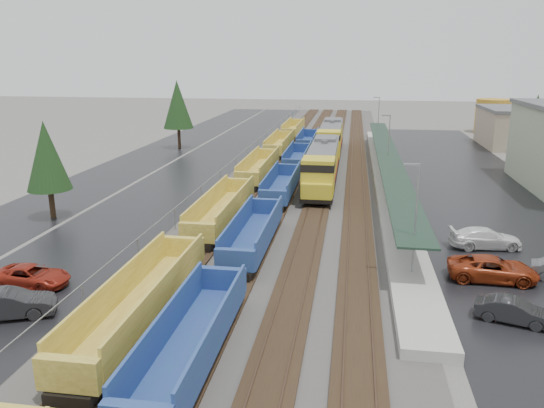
{
  "coord_description": "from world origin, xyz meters",
  "views": [
    {
      "loc": [
        5.3,
        -13.6,
        14.31
      ],
      "look_at": [
        -1.49,
        30.63,
        2.0
      ],
      "focal_mm": 35.0,
      "sensor_mm": 36.0,
      "label": 1
    }
  ],
  "objects": [
    {
      "name": "ballast_strip",
      "position": [
        0.0,
        60.0,
        0.04
      ],
      "size": [
        20.0,
        160.0,
        0.08
      ],
      "primitive_type": "cube",
      "color": "#302D2B",
      "rests_on": "ground"
    },
    {
      "name": "trackbed",
      "position": [
        -0.0,
        60.0,
        0.16
      ],
      "size": [
        14.6,
        160.0,
        0.22
      ],
      "color": "black",
      "rests_on": "ground"
    },
    {
      "name": "west_parking_lot",
      "position": [
        -15.0,
        60.0,
        0.01
      ],
      "size": [
        10.0,
        160.0,
        0.02
      ],
      "primitive_type": "cube",
      "color": "black",
      "rests_on": "ground"
    },
    {
      "name": "west_road",
      "position": [
        -25.0,
        60.0,
        0.01
      ],
      "size": [
        9.0,
        160.0,
        0.02
      ],
      "primitive_type": "cube",
      "color": "black",
      "rests_on": "ground"
    },
    {
      "name": "east_commuter_lot",
      "position": [
        19.0,
        50.0,
        0.01
      ],
      "size": [
        16.0,
        100.0,
        0.02
      ],
      "primitive_type": "cube",
      "color": "black",
      "rests_on": "ground"
    },
    {
      "name": "station_platform",
      "position": [
        9.5,
        50.01,
        0.73
      ],
      "size": [
        3.0,
        80.0,
        8.0
      ],
      "color": "#9E9B93",
      "rests_on": "ground"
    },
    {
      "name": "chainlink_fence",
      "position": [
        -9.5,
        58.44,
        1.61
      ],
      "size": [
        0.08,
        160.04,
        2.02
      ],
      "color": "gray",
      "rests_on": "ground"
    },
    {
      "name": "distant_hills",
      "position": [
        44.79,
        210.68,
        0.0
      ],
      "size": [
        301.0,
        140.0,
        25.2
      ],
      "color": "#535F4A",
      "rests_on": "ground"
    },
    {
      "name": "tree_west_near",
      "position": [
        -22.0,
        30.0,
        5.82
      ],
      "size": [
        3.96,
        3.96,
        9.0
      ],
      "color": "#332316",
      "rests_on": "ground"
    },
    {
      "name": "tree_west_far",
      "position": [
        -23.0,
        70.0,
        7.12
      ],
      "size": [
        4.84,
        4.84,
        11.0
      ],
      "color": "#332316",
      "rests_on": "ground"
    },
    {
      "name": "tree_east",
      "position": [
        28.0,
        58.0,
        6.47
      ],
      "size": [
        4.4,
        4.4,
        10.0
      ],
      "color": "#332316",
      "rests_on": "ground"
    },
    {
      "name": "locomotive_lead",
      "position": [
        2.0,
        46.03,
        2.57
      ],
      "size": [
        3.26,
        21.51,
        4.87
      ],
      "color": "black",
      "rests_on": "ground"
    },
    {
      "name": "locomotive_trail",
      "position": [
        2.0,
        67.03,
        2.57
      ],
      "size": [
        3.26,
        21.51,
        4.87
      ],
      "color": "black",
      "rests_on": "ground"
    },
    {
      "name": "well_string_yellow",
      "position": [
        -6.0,
        40.11,
        1.24
      ],
      "size": [
        2.86,
        110.17,
        2.53
      ],
      "color": "#A3872D",
      "rests_on": "ground"
    },
    {
      "name": "well_string_blue",
      "position": [
        -2.0,
        32.65,
        1.2
      ],
      "size": [
        2.77,
        94.78,
        2.45
      ],
      "color": "navy",
      "rests_on": "ground"
    },
    {
      "name": "storage_tank",
      "position": [
        32.5,
        97.65,
        3.3
      ],
      "size": [
        6.6,
        6.6,
        6.6
      ],
      "primitive_type": "cylinder",
      "color": "#B68424",
      "rests_on": "ground"
    },
    {
      "name": "parked_car_west_b",
      "position": [
        -13.67,
        11.31,
        0.82
      ],
      "size": [
        3.52,
        5.28,
        1.64
      ],
      "primitive_type": "imported",
      "rotation": [
        0.0,
        0.0,
        1.96
      ],
      "color": "black",
      "rests_on": "ground"
    },
    {
      "name": "parked_car_west_c",
      "position": [
        -14.95,
        15.51,
        0.69
      ],
      "size": [
        2.59,
        5.11,
        1.38
      ],
      "primitive_type": "imported",
      "rotation": [
        0.0,
        0.0,
        1.51
      ],
      "color": "maroon",
      "rests_on": "ground"
    },
    {
      "name": "parked_car_east_a",
      "position": [
        14.57,
        15.08,
        0.68
      ],
      "size": [
        2.64,
        4.38,
        1.36
      ],
      "primitive_type": "imported",
      "rotation": [
        0.0,
        0.0,
        1.26
      ],
      "color": "black",
      "rests_on": "ground"
    },
    {
      "name": "parked_car_east_b",
      "position": [
        14.85,
        21.05,
        0.8
      ],
      "size": [
        2.89,
        5.87,
        1.6
      ],
      "primitive_type": "imported",
      "rotation": [
        0.0,
        0.0,
        1.53
      ],
      "color": "maroon",
      "rests_on": "ground"
    },
    {
      "name": "parked_car_east_c",
      "position": [
        15.82,
        27.52,
        0.79
      ],
      "size": [
        2.86,
        5.66,
        1.58
      ],
      "primitive_type": "imported",
      "rotation": [
        0.0,
        0.0,
        1.69
      ],
      "color": "white",
      "rests_on": "ground"
    }
  ]
}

